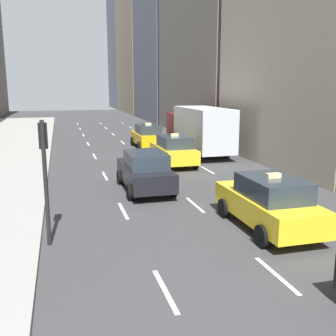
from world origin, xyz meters
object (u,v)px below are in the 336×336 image
at_px(taxi_second, 174,150).
at_px(sedan_silver_behind, 145,171).
at_px(taxi_lead, 148,136).
at_px(taxi_third, 269,202).
at_px(traffic_light_pole, 45,162).
at_px(box_truck, 198,128).

height_order(taxi_second, sedan_silver_behind, taxi_second).
xyz_separation_m(taxi_lead, taxi_third, (0.00, -17.86, 0.00)).
bearing_deg(traffic_light_pole, taxi_lead, 68.66).
distance_m(taxi_lead, box_truck, 4.45).
xyz_separation_m(taxi_second, traffic_light_pole, (-6.75, -10.32, 1.53)).
bearing_deg(box_truck, taxi_second, -127.87).
relative_size(taxi_lead, taxi_second, 1.00).
xyz_separation_m(taxi_third, box_truck, (2.80, 14.51, 0.83)).
xyz_separation_m(sedan_silver_behind, traffic_light_pole, (-3.95, -5.14, 1.53)).
bearing_deg(traffic_light_pole, box_truck, 55.55).
relative_size(taxi_second, traffic_light_pole, 1.22).
relative_size(sedan_silver_behind, traffic_light_pole, 1.24).
bearing_deg(sedan_silver_behind, taxi_third, -63.91).
bearing_deg(taxi_lead, sedan_silver_behind, -102.99).
distance_m(sedan_silver_behind, traffic_light_pole, 6.66).
relative_size(taxi_third, box_truck, 0.52).
bearing_deg(box_truck, taxi_third, -100.93).
distance_m(taxi_lead, traffic_light_pole, 18.61).
height_order(taxi_second, traffic_light_pole, traffic_light_pole).
relative_size(taxi_third, traffic_light_pole, 1.22).
bearing_deg(taxi_second, sedan_silver_behind, -118.37).
bearing_deg(taxi_second, taxi_third, -90.00).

